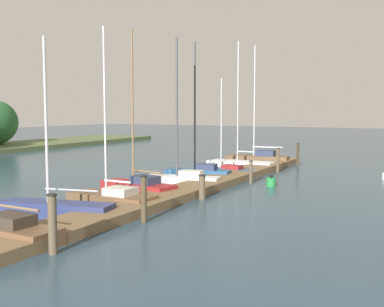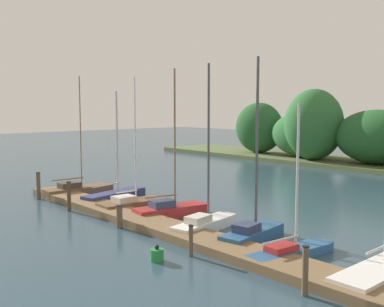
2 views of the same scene
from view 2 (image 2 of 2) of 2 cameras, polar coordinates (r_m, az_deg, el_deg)
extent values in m
cube|color=brown|center=(19.92, -1.90, -9.58)|extent=(26.06, 1.80, 0.35)
ellipsoid|color=#2D6633|center=(47.52, 13.68, 2.29)|extent=(7.40, 4.73, 4.55)
ellipsoid|color=#235628|center=(43.66, 21.79, 1.90)|extent=(7.59, 5.55, 4.79)
ellipsoid|color=#2D6633|center=(45.34, 14.74, 3.47)|extent=(5.59, 5.42, 6.71)
ellipsoid|color=#235628|center=(51.36, 8.24, 3.17)|extent=(5.73, 4.28, 5.48)
cube|color=brown|center=(29.69, -13.92, -4.47)|extent=(1.28, 4.15, 0.50)
cube|color=brown|center=(30.54, -10.78, -4.16)|extent=(0.67, 1.05, 0.42)
cube|color=#3D3328|center=(29.41, -14.84, -3.78)|extent=(0.92, 1.26, 0.32)
cylinder|color=#7F6647|center=(29.41, -13.55, 2.62)|extent=(0.07, 0.07, 6.82)
cylinder|color=#7F6647|center=(29.30, -15.05, -3.06)|extent=(0.13, 2.06, 0.08)
cube|color=navy|center=(27.40, -9.57, -5.20)|extent=(1.86, 4.29, 0.53)
cube|color=navy|center=(28.71, -6.86, -4.71)|extent=(0.76, 1.14, 0.45)
cylinder|color=#B7B7BC|center=(27.20, -9.21, 1.45)|extent=(0.11, 0.11, 5.80)
cylinder|color=#B7B7BC|center=(26.86, -10.54, -3.87)|extent=(0.50, 2.03, 0.07)
cube|color=brown|center=(25.05, -7.43, -6.29)|extent=(1.39, 3.67, 0.46)
cube|color=brown|center=(25.94, -4.36, -5.88)|extent=(0.74, 0.93, 0.39)
cube|color=beige|center=(24.74, -8.33, -5.55)|extent=(1.00, 1.11, 0.30)
cylinder|color=silver|center=(24.70, -7.00, 1.76)|extent=(0.08, 0.08, 6.54)
cylinder|color=silver|center=(24.74, -8.05, -4.66)|extent=(0.11, 1.28, 0.08)
cube|color=maroon|center=(23.29, -2.70, -7.09)|extent=(1.78, 3.83, 0.52)
cube|color=maroon|center=(24.12, 0.79, -6.70)|extent=(0.79, 1.02, 0.44)
cube|color=#2D3856|center=(22.99, -3.72, -6.18)|extent=(1.05, 1.24, 0.34)
cylinder|color=#7F6647|center=(22.89, -2.13, 1.93)|extent=(0.09, 0.09, 6.79)
cylinder|color=#7F6647|center=(22.89, -3.85, -5.28)|extent=(0.38, 1.75, 0.08)
cube|color=white|center=(20.65, 1.55, -8.85)|extent=(1.68, 3.85, 0.47)
cube|color=white|center=(22.00, 4.14, -8.01)|extent=(0.70, 1.02, 0.40)
cube|color=beige|center=(20.19, 0.77, -8.05)|extent=(0.93, 1.24, 0.31)
cylinder|color=#4C4C51|center=(20.27, 2.04, 1.37)|extent=(0.11, 0.11, 6.85)
cube|color=#285684|center=(19.21, 7.43, -9.97)|extent=(1.57, 3.54, 0.50)
cube|color=#285684|center=(20.49, 9.73, -9.07)|extent=(0.69, 0.94, 0.43)
cube|color=#2D3856|center=(18.75, 6.74, -9.04)|extent=(0.92, 1.14, 0.33)
cylinder|color=#4C4C51|center=(18.77, 7.99, 1.18)|extent=(0.11, 0.11, 6.92)
cube|color=#285684|center=(17.46, 12.00, -11.95)|extent=(1.25, 3.83, 0.35)
cube|color=#285684|center=(18.71, 15.53, -10.87)|extent=(0.59, 0.98, 0.30)
cube|color=maroon|center=(17.04, 10.95, -11.35)|extent=(0.79, 1.19, 0.23)
cylinder|color=#B7B7BC|center=(17.03, 12.84, -2.76)|extent=(0.09, 0.09, 5.23)
cylinder|color=#B7B7BC|center=(16.92, 10.87, -10.40)|extent=(0.24, 1.77, 0.08)
cube|color=white|center=(16.07, 22.05, -13.60)|extent=(1.29, 4.16, 0.47)
cylinder|color=silver|center=(15.61, 21.77, -10.91)|extent=(0.09, 1.24, 0.08)
cylinder|color=brown|center=(28.86, -18.37, -3.81)|extent=(0.23, 0.23, 1.57)
cylinder|color=black|center=(28.74, -18.42, -2.24)|extent=(0.27, 0.27, 0.04)
cylinder|color=#4C3D28|center=(25.12, -14.89, -5.15)|extent=(0.20, 0.20, 1.54)
cylinder|color=black|center=(24.98, -14.94, -3.37)|extent=(0.23, 0.23, 0.04)
cylinder|color=brown|center=(21.29, -8.91, -7.72)|extent=(0.27, 0.27, 1.01)
cylinder|color=black|center=(21.17, -8.93, -6.34)|extent=(0.31, 0.31, 0.04)
cylinder|color=brown|center=(17.16, -0.13, -10.75)|extent=(0.16, 0.16, 1.14)
cylinder|color=black|center=(17.00, -0.13, -8.85)|extent=(0.19, 0.19, 0.04)
cylinder|color=brown|center=(14.13, 13.75, -13.93)|extent=(0.18, 0.18, 1.46)
cylinder|color=black|center=(13.90, 13.83, -11.02)|extent=(0.21, 0.21, 0.04)
cylinder|color=#23843D|center=(16.85, -4.34, -12.35)|extent=(0.48, 0.48, 0.43)
sphere|color=black|center=(16.76, -4.35, -11.39)|extent=(0.17, 0.17, 0.17)
camera|label=1|loc=(35.61, -38.18, 1.92)|focal=45.26mm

